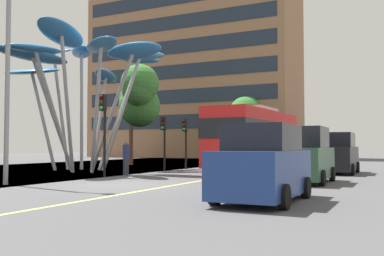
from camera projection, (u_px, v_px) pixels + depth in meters
name	position (u px, v px, depth m)	size (l,w,h in m)	color
ground	(106.00, 185.00, 16.89)	(120.00, 240.00, 0.10)	#4C4C4F
red_bus	(255.00, 137.00, 25.40)	(3.00, 9.69, 3.72)	red
leaf_sculpture	(82.00, 63.00, 25.99)	(11.80, 10.91, 8.21)	#9EA0A5
traffic_light_kerb_near	(104.00, 117.00, 21.05)	(0.28, 0.42, 3.97)	black
traffic_light_kerb_far	(164.00, 132.00, 26.19)	(0.28, 0.42, 3.23)	black
traffic_light_island_mid	(185.00, 133.00, 28.04)	(0.28, 0.42, 3.22)	black
car_parked_near	(263.00, 165.00, 11.58)	(1.94, 4.05, 2.04)	navy
car_parked_mid	(303.00, 157.00, 17.55)	(2.06, 4.06, 2.24)	#2D5138
car_parked_far	(338.00, 154.00, 23.49)	(1.91, 4.49, 2.20)	black
street_lamp	(14.00, 43.00, 16.68)	(1.58, 0.44, 8.66)	gray
tree_pavement_near	(138.00, 96.00, 34.36)	(4.46, 4.53, 7.79)	brown
tree_pavement_far	(235.00, 119.00, 48.53)	(5.38, 5.84, 7.09)	brown
pedestrian	(126.00, 158.00, 22.20)	(0.34, 0.34, 1.77)	#2D3342
backdrop_building	(193.00, 76.00, 58.99)	(27.55, 10.54, 21.83)	#936B4C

